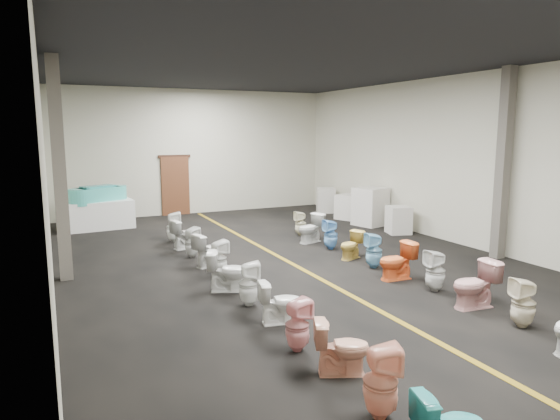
# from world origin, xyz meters

# --- Properties ---
(floor) EXTENTS (16.00, 16.00, 0.00)m
(floor) POSITION_xyz_m (0.00, 0.00, 0.00)
(floor) COLOR black
(floor) RESTS_ON ground
(ceiling) EXTENTS (16.00, 16.00, 0.00)m
(ceiling) POSITION_xyz_m (0.00, 0.00, 4.50)
(ceiling) COLOR black
(ceiling) RESTS_ON ground
(wall_back) EXTENTS (10.00, 0.00, 10.00)m
(wall_back) POSITION_xyz_m (0.00, 8.00, 2.25)
(wall_back) COLOR #BCB9A0
(wall_back) RESTS_ON ground
(wall_left) EXTENTS (0.00, 16.00, 16.00)m
(wall_left) POSITION_xyz_m (-5.00, 0.00, 2.25)
(wall_left) COLOR #BCB9A0
(wall_left) RESTS_ON ground
(wall_right) EXTENTS (0.00, 16.00, 16.00)m
(wall_right) POSITION_xyz_m (5.00, 0.00, 2.25)
(wall_right) COLOR #BCB9A0
(wall_right) RESTS_ON ground
(aisle_stripe) EXTENTS (0.12, 15.60, 0.01)m
(aisle_stripe) POSITION_xyz_m (0.00, 0.00, 0.00)
(aisle_stripe) COLOR #816412
(aisle_stripe) RESTS_ON floor
(back_door) EXTENTS (1.00, 0.10, 2.10)m
(back_door) POSITION_xyz_m (-0.80, 7.94, 1.05)
(back_door) COLOR #562D19
(back_door) RESTS_ON floor
(door_frame) EXTENTS (1.15, 0.08, 0.10)m
(door_frame) POSITION_xyz_m (-0.80, 7.95, 2.12)
(door_frame) COLOR #331C11
(door_frame) RESTS_ON back_door
(column_left) EXTENTS (0.25, 0.25, 4.50)m
(column_left) POSITION_xyz_m (-4.75, 1.00, 2.25)
(column_left) COLOR #59544C
(column_left) RESTS_ON floor
(column_right) EXTENTS (0.25, 0.25, 4.50)m
(column_right) POSITION_xyz_m (4.75, -1.50, 2.25)
(column_right) COLOR #59544C
(column_right) RESTS_ON floor
(display_table) EXTENTS (2.05, 1.15, 0.88)m
(display_table) POSITION_xyz_m (-3.57, 6.37, 0.44)
(display_table) COLOR white
(display_table) RESTS_ON floor
(bathtub) EXTENTS (1.76, 1.14, 0.55)m
(bathtub) POSITION_xyz_m (-3.57, 6.37, 1.07)
(bathtub) COLOR #3EB4AA
(bathtub) RESTS_ON display_table
(appliance_crate_a) EXTENTS (0.79, 0.79, 0.81)m
(appliance_crate_a) POSITION_xyz_m (4.40, 1.81, 0.41)
(appliance_crate_a) COLOR silver
(appliance_crate_a) RESTS_ON floor
(appliance_crate_b) EXTENTS (1.08, 1.08, 1.22)m
(appliance_crate_b) POSITION_xyz_m (4.40, 3.25, 0.61)
(appliance_crate_b) COLOR silver
(appliance_crate_b) RESTS_ON floor
(appliance_crate_c) EXTENTS (0.99, 0.99, 0.85)m
(appliance_crate_c) POSITION_xyz_m (4.40, 4.50, 0.42)
(appliance_crate_c) COLOR silver
(appliance_crate_c) RESTS_ON floor
(appliance_crate_d) EXTENTS (0.84, 0.84, 0.92)m
(appliance_crate_d) POSITION_xyz_m (4.40, 6.08, 0.46)
(appliance_crate_d) COLOR beige
(appliance_crate_d) RESTS_ON floor
(toilet_left_1) EXTENTS (0.48, 0.48, 0.82)m
(toilet_left_1) POSITION_xyz_m (-1.93, -5.89, 0.41)
(toilet_left_1) COLOR #FFAD90
(toilet_left_1) RESTS_ON floor
(toilet_left_2) EXTENTS (0.79, 0.64, 0.70)m
(toilet_left_2) POSITION_xyz_m (-1.77, -4.87, 0.35)
(toilet_left_2) COLOR #E8A285
(toilet_left_2) RESTS_ON floor
(toilet_left_3) EXTENTS (0.38, 0.38, 0.75)m
(toilet_left_3) POSITION_xyz_m (-1.98, -4.05, 0.37)
(toilet_left_3) COLOR pink
(toilet_left_3) RESTS_ON floor
(toilet_left_4) EXTENTS (0.74, 0.51, 0.69)m
(toilet_left_4) POSITION_xyz_m (-1.76, -3.02, 0.35)
(toilet_left_4) COLOR white
(toilet_left_4) RESTS_ON floor
(toilet_left_5) EXTENTS (0.44, 0.43, 0.79)m
(toilet_left_5) POSITION_xyz_m (-1.91, -2.07, 0.39)
(toilet_left_5) COLOR white
(toilet_left_5) RESTS_ON floor
(toilet_left_6) EXTENTS (0.88, 0.70, 0.78)m
(toilet_left_6) POSITION_xyz_m (-1.98, -1.14, 0.39)
(toilet_left_6) COLOR silver
(toilet_left_6) RESTS_ON floor
(toilet_left_7) EXTENTS (0.41, 0.40, 0.78)m
(toilet_left_7) POSITION_xyz_m (-1.84, -0.16, 0.39)
(toilet_left_7) COLOR white
(toilet_left_7) RESTS_ON floor
(toilet_left_8) EXTENTS (0.84, 0.62, 0.76)m
(toilet_left_8) POSITION_xyz_m (-1.77, 0.69, 0.38)
(toilet_left_8) COLOR silver
(toilet_left_8) RESTS_ON floor
(toilet_left_9) EXTENTS (0.44, 0.44, 0.74)m
(toilet_left_9) POSITION_xyz_m (-1.92, 1.65, 0.37)
(toilet_left_9) COLOR silver
(toilet_left_9) RESTS_ON floor
(toilet_left_10) EXTENTS (0.83, 0.58, 0.77)m
(toilet_left_10) POSITION_xyz_m (-1.82, 2.61, 0.38)
(toilet_left_10) COLOR silver
(toilet_left_10) RESTS_ON floor
(toilet_left_11) EXTENTS (0.42, 0.41, 0.83)m
(toilet_left_11) POSITION_xyz_m (-1.93, 3.53, 0.41)
(toilet_left_11) COLOR white
(toilet_left_11) RESTS_ON floor
(toilet_right_2) EXTENTS (0.46, 0.45, 0.79)m
(toilet_right_2) POSITION_xyz_m (1.58, -4.79, 0.40)
(toilet_right_2) COLOR beige
(toilet_right_2) RESTS_ON floor
(toilet_right_3) EXTENTS (0.85, 0.54, 0.83)m
(toilet_right_3) POSITION_xyz_m (1.57, -3.83, 0.41)
(toilet_right_3) COLOR #D69A98
(toilet_right_3) RESTS_ON floor
(toilet_right_4) EXTENTS (0.41, 0.40, 0.80)m
(toilet_right_4) POSITION_xyz_m (1.59, -2.84, 0.40)
(toilet_right_4) COLOR silver
(toilet_right_4) RESTS_ON floor
(toilet_right_5) EXTENTS (0.78, 0.46, 0.78)m
(toilet_right_5) POSITION_xyz_m (1.41, -1.92, 0.39)
(toilet_right_5) COLOR orange
(toilet_right_5) RESTS_ON floor
(toilet_right_6) EXTENTS (0.44, 0.43, 0.80)m
(toilet_right_6) POSITION_xyz_m (1.49, -1.01, 0.40)
(toilet_right_6) COLOR #7BBBDD
(toilet_right_6) RESTS_ON floor
(toilet_right_7) EXTENTS (0.74, 0.58, 0.66)m
(toilet_right_7) POSITION_xyz_m (1.48, -0.11, 0.33)
(toilet_right_7) COLOR gold
(toilet_right_7) RESTS_ON floor
(toilet_right_8) EXTENTS (0.39, 0.38, 0.78)m
(toilet_right_8) POSITION_xyz_m (1.52, 0.91, 0.39)
(toilet_right_8) COLOR #6EABE3
(toilet_right_8) RESTS_ON floor
(toilet_right_9) EXTENTS (0.87, 0.65, 0.79)m
(toilet_right_9) POSITION_xyz_m (1.45, 1.85, 0.39)
(toilet_right_9) COLOR silver
(toilet_right_9) RESTS_ON floor
(toilet_right_10) EXTENTS (0.36, 0.36, 0.72)m
(toilet_right_10) POSITION_xyz_m (1.61, 2.76, 0.36)
(toilet_right_10) COLOR #EAE4C2
(toilet_right_10) RESTS_ON floor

